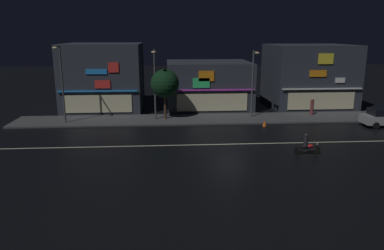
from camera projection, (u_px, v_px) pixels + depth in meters
The scene contains 13 objects.
ground_plane at pixel (229, 144), 28.49m from camera, with size 140.00×140.00×0.00m, color black.
lane_divider_stripe at pixel (229, 144), 28.49m from camera, with size 36.73×0.16×0.01m, color beige.
sidewalk_far at pixel (215, 119), 36.56m from camera, with size 38.66×4.51×0.14m, color #424447.
storefront_left_block at pixel (104, 76), 41.21m from camera, with size 8.34×8.67×7.18m.
storefront_center_block at pixel (208, 85), 41.88m from camera, with size 9.17×7.93×5.18m.
storefront_right_block at pixel (308, 76), 42.67m from camera, with size 8.99×8.36×7.00m.
streetlamp_west at pixel (61, 78), 33.60m from camera, with size 0.44×1.64×7.09m.
streetlamp_mid at pixel (155, 79), 35.02m from camera, with size 0.44×1.64×6.66m.
streetlamp_east at pixel (253, 78), 36.12m from camera, with size 0.44×1.64×6.52m.
pedestrian_on_sidewalk at pixel (312, 107), 37.90m from camera, with size 0.36×0.36×1.75m.
street_tree at pixel (165, 84), 35.55m from camera, with size 2.74×2.74×4.81m.
motorcycle_lead at pixel (307, 146), 25.95m from camera, with size 1.90×0.60×1.52m.
traffic_cone at pixel (264, 123), 33.93m from camera, with size 0.36×0.36×0.55m, color orange.
Camera 1 is at (-4.76, -27.02, 8.33)m, focal length 34.76 mm.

